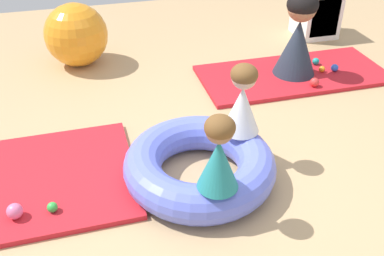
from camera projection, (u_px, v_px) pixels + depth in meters
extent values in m
plane|color=tan|center=(218.00, 174.00, 3.17)|extent=(8.00, 8.00, 0.00)
cube|color=red|center=(21.00, 184.00, 3.05)|extent=(1.57, 1.12, 0.04)
cube|color=red|center=(293.00, 75.00, 4.43)|extent=(1.85, 0.84, 0.04)
torus|color=#6070E5|center=(200.00, 165.00, 3.04)|extent=(1.05, 1.05, 0.26)
cone|color=teal|center=(218.00, 164.00, 2.58)|extent=(0.34, 0.34, 0.33)
sphere|color=#936647|center=(220.00, 130.00, 2.44)|extent=(0.16, 0.16, 0.16)
ellipsoid|color=brown|center=(220.00, 127.00, 2.43)|extent=(0.18, 0.18, 0.14)
cone|color=white|center=(242.00, 109.00, 3.07)|extent=(0.35, 0.35, 0.34)
sphere|color=#DBAD89|center=(244.00, 77.00, 2.94)|extent=(0.17, 0.17, 0.17)
ellipsoid|color=brown|center=(244.00, 74.00, 2.93)|extent=(0.19, 0.19, 0.15)
cone|color=#232D3D|center=(297.00, 47.00, 4.27)|extent=(0.53, 0.53, 0.54)
sphere|color=#936647|center=(302.00, 7.00, 4.05)|extent=(0.27, 0.27, 0.27)
ellipsoid|color=black|center=(303.00, 4.00, 4.03)|extent=(0.29, 0.29, 0.23)
sphere|color=pink|center=(15.00, 211.00, 2.73)|extent=(0.10, 0.10, 0.10)
sphere|color=orange|center=(322.00, 69.00, 4.41)|extent=(0.06, 0.06, 0.06)
sphere|color=teal|center=(316.00, 61.00, 4.55)|extent=(0.07, 0.07, 0.07)
sphere|color=red|center=(315.00, 82.00, 4.15)|extent=(0.09, 0.09, 0.09)
sphere|color=green|center=(52.00, 207.00, 2.78)|extent=(0.07, 0.07, 0.07)
sphere|color=blue|center=(335.00, 68.00, 4.43)|extent=(0.07, 0.07, 0.07)
sphere|color=pink|center=(299.00, 56.00, 4.64)|extent=(0.09, 0.09, 0.09)
sphere|color=orange|center=(76.00, 35.00, 4.50)|extent=(0.64, 0.64, 0.64)
cube|color=white|center=(316.00, 12.00, 5.20)|extent=(0.44, 0.44, 0.56)
cube|color=#2D2D33|center=(321.00, 15.00, 5.10)|extent=(0.34, 0.20, 0.44)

